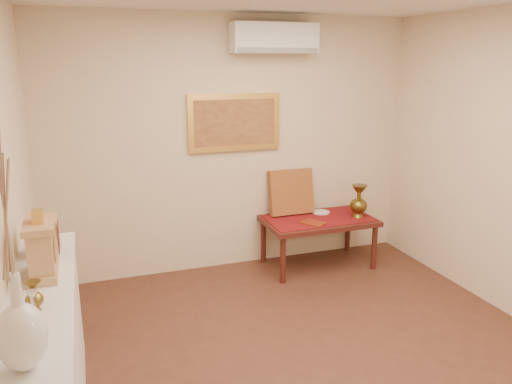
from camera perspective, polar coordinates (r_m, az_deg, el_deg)
name	(u,v)px	position (r m, az deg, el deg)	size (l,w,h in m)	color
floor	(325,378)	(3.90, 7.95, -20.30)	(4.50, 4.50, 0.00)	#573022
wall_back	(234,146)	(5.36, -2.53, 5.33)	(4.00, 0.02, 2.70)	beige
white_vase	(10,248)	(2.20, -26.33, -5.72)	(0.21, 0.21, 1.09)	silver
candlestick	(34,309)	(2.69, -24.06, -12.15)	(0.09, 0.09, 0.19)	silver
brass_urn_small	(33,292)	(2.86, -24.10, -10.37)	(0.09, 0.09, 0.21)	brown
table_cloth	(319,218)	(5.52, 7.18, -3.00)	(1.14, 0.59, 0.01)	maroon
brass_urn_tall	(359,198)	(5.58, 11.68, -0.63)	(0.19, 0.19, 0.44)	brown
plate	(321,212)	(5.71, 7.40, -2.29)	(0.20, 0.20, 0.01)	silver
menu	(313,223)	(5.33, 6.58, -3.51)	(0.18, 0.25, 0.01)	maroon
cushion	(291,192)	(5.58, 4.01, 0.01)	(0.50, 0.10, 0.50)	maroon
display_ledge	(48,368)	(3.33, -22.64, -18.12)	(0.37, 2.02, 0.98)	silver
mantel_clock	(42,248)	(3.25, -23.27, -5.92)	(0.17, 0.36, 0.41)	tan
wooden_chest	(46,236)	(3.62, -22.86, -4.66)	(0.16, 0.21, 0.24)	tan
low_table	(319,224)	(5.54, 7.16, -3.68)	(1.20, 0.70, 0.55)	#481A15
painting	(235,122)	(5.30, -2.47, 7.95)	(1.00, 0.06, 0.60)	gold
ac_unit	(274,38)	(5.29, 2.11, 17.15)	(0.90, 0.25, 0.30)	white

